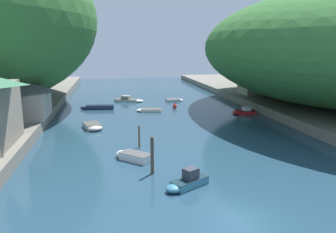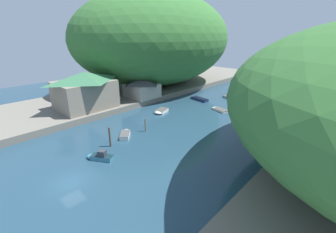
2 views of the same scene
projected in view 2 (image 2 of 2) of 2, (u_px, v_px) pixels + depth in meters
water_surface at (209, 119)px, 47.85m from camera, size 130.00×130.00×0.00m
left_bank at (130, 93)px, 65.35m from camera, size 22.00×120.00×1.34m
hillside_left at (157, 39)px, 69.26m from camera, size 38.50×53.90×27.80m
waterfront_building at (85, 90)px, 49.22m from camera, size 9.93×12.55×7.97m
boathouse_shed at (142, 87)px, 58.20m from camera, size 7.91×7.62×5.21m
boat_far_right_bank at (263, 106)px, 55.19m from camera, size 3.50×2.30×0.46m
boat_cabin_cruiser at (280, 134)px, 39.88m from camera, size 3.81×2.07×1.11m
boat_near_quay at (99, 156)px, 32.38m from camera, size 4.04×3.11×1.47m
boat_small_dinghy at (125, 134)px, 39.77m from camera, size 3.85×3.76×0.73m
boat_moored_right at (219, 109)px, 52.88m from camera, size 4.66×2.97×0.45m
boat_white_cruiser at (161, 111)px, 51.30m from camera, size 2.98×4.26×0.70m
boat_yellow_tender at (198, 99)px, 61.04m from camera, size 6.04×2.28×0.68m
boat_navy_launch at (232, 98)px, 61.73m from camera, size 6.03×3.92×1.18m
mooring_post_nearest at (110, 137)px, 35.63m from camera, size 0.29×0.29×3.36m
mooring_post_middle at (145, 125)px, 41.28m from camera, size 0.22×0.22×2.52m
channel_buoy_near at (243, 111)px, 50.87m from camera, size 0.78×0.78×1.17m
person_on_quay at (113, 103)px, 50.87m from camera, size 0.27×0.41×1.69m
person_by_boathouse at (121, 100)px, 52.69m from camera, size 0.34×0.43×1.69m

